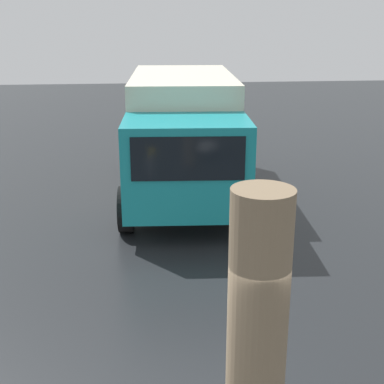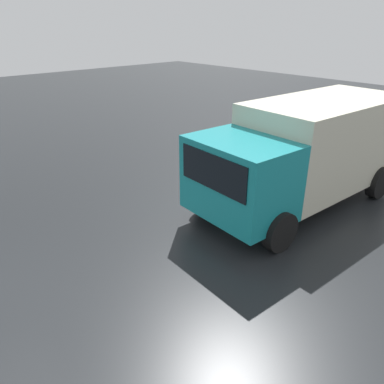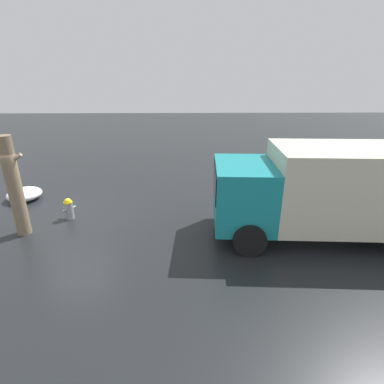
% 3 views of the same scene
% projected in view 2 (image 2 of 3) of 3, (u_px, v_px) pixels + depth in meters
% --- Properties ---
extents(delivery_truck, '(6.46, 2.92, 2.70)m').
position_uv_depth(delivery_truck, '(307.00, 149.00, 9.73)').
color(delivery_truck, teal).
rests_on(delivery_truck, ground_plane).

